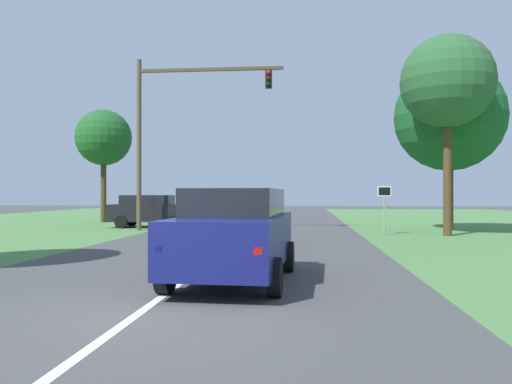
% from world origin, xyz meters
% --- Properties ---
extents(ground_plane, '(120.00, 120.00, 0.00)m').
position_xyz_m(ground_plane, '(0.00, 9.73, 0.00)').
color(ground_plane, '#424244').
extents(lane_centre_stripe, '(0.16, 37.46, 0.01)m').
position_xyz_m(lane_centre_stripe, '(0.00, -1.27, 0.00)').
color(lane_centre_stripe, white).
rests_on(lane_centre_stripe, ground_plane).
extents(red_suv_near, '(2.45, 4.93, 1.96)m').
position_xyz_m(red_suv_near, '(1.08, 3.15, 1.03)').
color(red_suv_near, navy).
rests_on(red_suv_near, ground_plane).
extents(pickup_truck_lead, '(2.27, 4.88, 1.91)m').
position_xyz_m(pickup_truck_lead, '(-0.22, 9.51, 0.99)').
color(pickup_truck_lead, '#4C515B').
rests_on(pickup_truck_lead, ground_plane).
extents(traffic_light, '(7.50, 0.40, 8.72)m').
position_xyz_m(traffic_light, '(-4.09, 17.67, 5.69)').
color(traffic_light, brown).
rests_on(traffic_light, ground_plane).
extents(keep_moving_sign, '(0.60, 0.09, 2.32)m').
position_xyz_m(keep_moving_sign, '(6.13, 15.82, 1.49)').
color(keep_moving_sign, gray).
rests_on(keep_moving_sign, ground_plane).
extents(oak_tree_right, '(5.50, 5.50, 8.52)m').
position_xyz_m(oak_tree_right, '(9.84, 18.94, 5.76)').
color(oak_tree_right, '#4C351E').
rests_on(oak_tree_right, ground_plane).
extents(crossing_suv_far, '(4.58, 2.16, 1.78)m').
position_xyz_m(crossing_suv_far, '(-5.93, 19.78, 0.94)').
color(crossing_suv_far, black).
rests_on(crossing_suv_far, ground_plane).
extents(extra_tree_1, '(4.09, 4.09, 8.86)m').
position_xyz_m(extra_tree_1, '(8.81, 15.53, 6.77)').
color(extra_tree_1, '#4C351E').
rests_on(extra_tree_1, ground_plane).
extents(extra_tree_2, '(3.61, 3.61, 7.31)m').
position_xyz_m(extra_tree_2, '(-10.46, 24.27, 5.47)').
color(extra_tree_2, '#4C351E').
rests_on(extra_tree_2, ground_plane).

